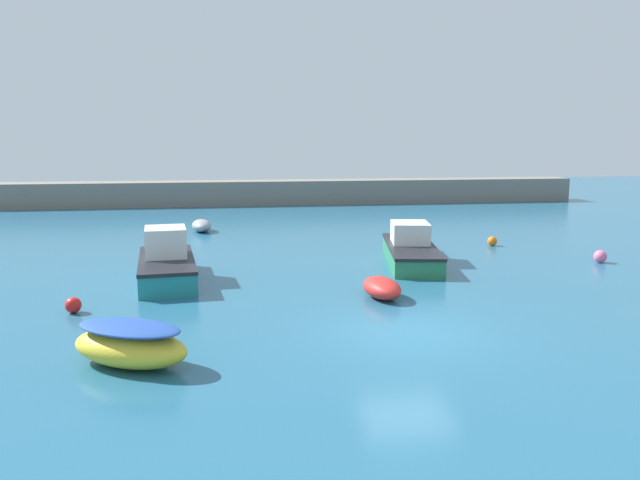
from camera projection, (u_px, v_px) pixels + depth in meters
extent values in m
cube|color=#235B7A|center=(408.00, 335.00, 16.94)|extent=(120.00, 120.00, 0.20)
cube|color=slate|center=(289.00, 192.00, 48.65)|extent=(45.67, 2.49, 1.85)
ellipsoid|color=gray|center=(202.00, 225.00, 34.69)|extent=(1.30, 2.26, 0.67)
cube|color=teal|center=(167.00, 271.00, 22.79)|extent=(2.46, 5.47, 0.74)
cube|color=black|center=(166.00, 260.00, 22.72)|extent=(2.51, 5.58, 0.12)
cube|color=silver|center=(166.00, 243.00, 23.01)|extent=(1.64, 1.88, 1.19)
cube|color=#287A4C|center=(411.00, 255.00, 26.04)|extent=(2.93, 6.35, 0.67)
cube|color=black|center=(411.00, 246.00, 25.97)|extent=(2.99, 6.48, 0.12)
cube|color=silver|center=(410.00, 234.00, 26.35)|extent=(1.82, 2.16, 0.99)
ellipsoid|color=red|center=(382.00, 288.00, 20.42)|extent=(1.35, 2.12, 0.68)
ellipsoid|color=yellow|center=(130.00, 348.00, 14.38)|extent=(3.29, 2.74, 0.85)
ellipsoid|color=#23479E|center=(129.00, 328.00, 14.30)|extent=(2.96, 2.46, 0.24)
sphere|color=orange|center=(492.00, 241.00, 30.14)|extent=(0.46, 0.46, 0.46)
sphere|color=red|center=(73.00, 305.00, 18.68)|extent=(0.48, 0.48, 0.48)
sphere|color=#EA668C|center=(600.00, 256.00, 26.12)|extent=(0.53, 0.53, 0.53)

